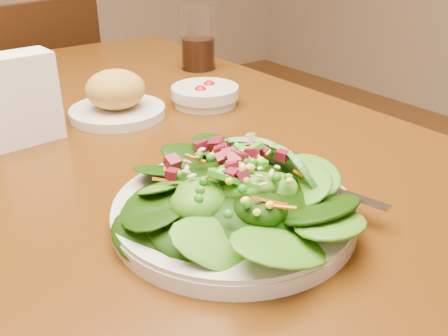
# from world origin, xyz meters

# --- Properties ---
(dining_table) EXTENTS (0.90, 1.40, 0.75)m
(dining_table) POSITION_xyz_m (0.00, 0.00, 0.65)
(dining_table) COLOR #482807
(dining_table) RESTS_ON ground_plane
(chair_far) EXTENTS (0.51, 0.51, 0.87)m
(chair_far) POSITION_xyz_m (0.12, 0.94, 0.46)
(chair_far) COLOR black
(chair_far) RESTS_ON ground_plane
(salad_plate) EXTENTS (0.30, 0.29, 0.09)m
(salad_plate) POSITION_xyz_m (0.00, -0.33, 0.78)
(salad_plate) COLOR silver
(salad_plate) RESTS_ON dining_table
(bread_plate) EXTENTS (0.18, 0.18, 0.09)m
(bread_plate) POSITION_xyz_m (0.04, 0.09, 0.79)
(bread_plate) COLOR silver
(bread_plate) RESTS_ON dining_table
(tomato_bowl) EXTENTS (0.13, 0.13, 0.04)m
(tomato_bowl) POSITION_xyz_m (0.21, 0.05, 0.77)
(tomato_bowl) COLOR silver
(tomato_bowl) RESTS_ON dining_table
(drinking_glass) EXTENTS (0.09, 0.09, 0.15)m
(drinking_glass) POSITION_xyz_m (0.35, 0.28, 0.81)
(drinking_glass) COLOR silver
(drinking_glass) RESTS_ON dining_table
(napkin_holder) EXTENTS (0.12, 0.07, 0.14)m
(napkin_holder) POSITION_xyz_m (-0.13, 0.07, 0.83)
(napkin_holder) COLOR white
(napkin_holder) RESTS_ON dining_table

